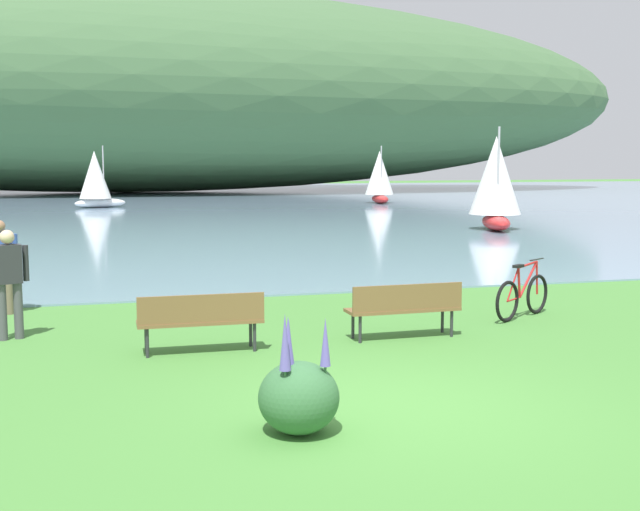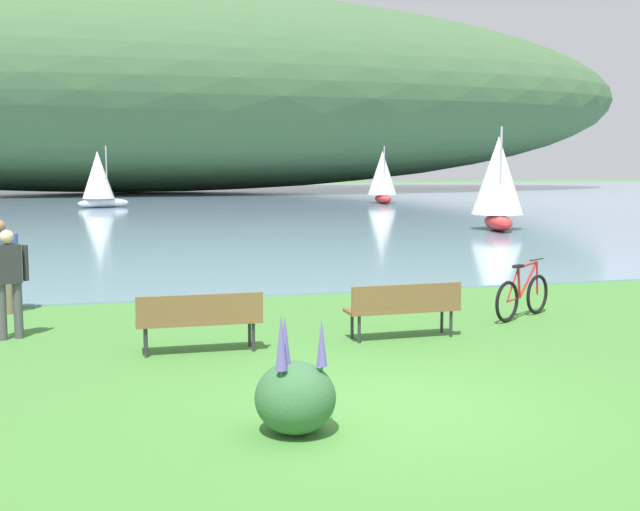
% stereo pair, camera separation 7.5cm
% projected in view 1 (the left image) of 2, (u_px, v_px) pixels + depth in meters
% --- Properties ---
extents(ground_plane, '(200.00, 200.00, 0.00)m').
position_uv_depth(ground_plane, '(396.00, 406.00, 9.07)').
color(ground_plane, '#478438').
extents(bay_water, '(180.00, 80.00, 0.04)m').
position_uv_depth(bay_water, '(151.00, 202.00, 54.75)').
color(bay_water, '#7A99B2').
rests_on(bay_water, ground).
extents(distant_hillside, '(94.74, 28.00, 17.70)m').
position_uv_depth(distant_hillside, '(128.00, 91.00, 70.25)').
color(distant_hillside, '#42663D').
rests_on(distant_hillside, bay_water).
extents(park_bench_near_camera, '(1.80, 0.49, 0.88)m').
position_uv_depth(park_bench_near_camera, '(201.00, 318.00, 11.53)').
color(park_bench_near_camera, brown).
rests_on(park_bench_near_camera, ground).
extents(park_bench_further_along, '(1.81, 0.53, 0.88)m').
position_uv_depth(park_bench_further_along, '(405.00, 306.00, 12.48)').
color(park_bench_further_along, brown).
rests_on(park_bench_further_along, ground).
extents(bicycle_leaning_near_bench, '(1.54, 0.98, 1.01)m').
position_uv_depth(bicycle_leaning_near_bench, '(523.00, 296.00, 14.17)').
color(bicycle_leaning_near_bench, black).
rests_on(bicycle_leaning_near_bench, ground).
extents(person_at_shoreline, '(0.61, 0.24, 1.71)m').
position_uv_depth(person_at_shoreline, '(1.00, 261.00, 14.41)').
color(person_at_shoreline, '#72604C').
rests_on(person_at_shoreline, ground).
extents(person_on_the_grass, '(0.59, 0.32, 1.71)m').
position_uv_depth(person_on_the_grass, '(9.00, 277.00, 12.37)').
color(person_on_the_grass, '#4C4C51').
rests_on(person_on_the_grass, ground).
extents(echium_bush_closest_to_camera, '(0.83, 0.83, 1.28)m').
position_uv_depth(echium_bush_closest_to_camera, '(299.00, 395.00, 8.13)').
color(echium_bush_closest_to_camera, '#386B3D').
rests_on(echium_bush_closest_to_camera, ground).
extents(sailboat_nearest_to_shore, '(2.59, 3.59, 4.06)m').
position_uv_depth(sailboat_nearest_to_shore, '(496.00, 182.00, 32.03)').
color(sailboat_nearest_to_shore, '#B22323').
rests_on(sailboat_nearest_to_shore, bay_water).
extents(sailboat_mid_bay, '(3.20, 2.38, 3.64)m').
position_uv_depth(sailboat_mid_bay, '(96.00, 179.00, 47.09)').
color(sailboat_mid_bay, white).
rests_on(sailboat_mid_bay, bay_water).
extents(sailboat_toward_hillside, '(2.10, 3.25, 3.71)m').
position_uv_depth(sailboat_toward_hillside, '(379.00, 176.00, 52.38)').
color(sailboat_toward_hillside, '#B22323').
rests_on(sailboat_toward_hillside, bay_water).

